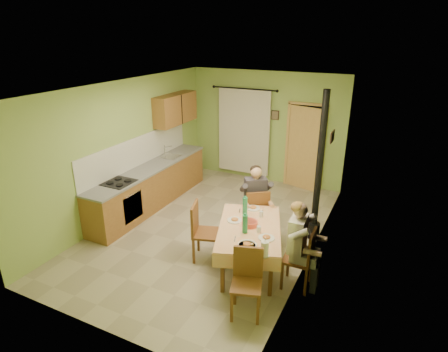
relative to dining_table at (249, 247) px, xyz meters
The scene contains 17 objects.
floor 1.49m from the dining_table, 144.19° to the left, with size 4.00×6.00×0.01m, color tan.
room_shell 2.03m from the dining_table, 144.19° to the left, with size 4.04×6.04×2.82m.
kitchen_run 3.13m from the dining_table, 156.64° to the left, with size 0.64×3.64×1.56m.
upper_cabinets 4.22m from the dining_table, 139.60° to the left, with size 0.35×1.40×0.70m, color #915F2D.
curtain 4.21m from the dining_table, 114.64° to the left, with size 1.70×0.07×2.22m.
doorway 3.83m from the dining_table, 91.88° to the left, with size 0.96×0.26×2.15m.
dining_table is the anchor object (origin of this frame).
tableware 0.46m from the dining_table, 57.64° to the right, with size 0.98×1.49×0.33m.
chair_far 1.03m from the dining_table, 105.88° to the left, with size 0.61×0.61×1.00m.
chair_near 1.11m from the dining_table, 69.29° to the right, with size 0.52×0.52×0.97m.
chair_right 0.88m from the dining_table, ahead, with size 0.44×0.44×0.98m.
chair_left 0.77m from the dining_table, behind, with size 0.57×0.57×1.02m.
man_far 1.15m from the dining_table, 106.14° to the left, with size 0.65×0.64×1.39m.
man_right 0.99m from the dining_table, ahead, with size 0.47×0.59×1.39m.
stove_flue 1.74m from the dining_table, 63.03° to the left, with size 0.24×0.24×2.80m.
picture_back 4.15m from the dining_table, 103.52° to the left, with size 0.19×0.03×0.23m, color black.
picture_right 2.64m from the dining_table, 68.52° to the left, with size 0.03×0.31×0.21m, color brown.
Camera 1 is at (3.12, -5.77, 3.72)m, focal length 30.00 mm.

